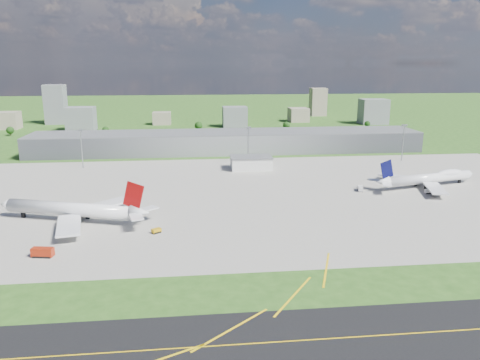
{
  "coord_description": "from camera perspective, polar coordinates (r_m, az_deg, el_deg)",
  "views": [
    {
      "loc": [
        -29.66,
        -196.18,
        67.24
      ],
      "look_at": [
        -4.3,
        35.58,
        9.0
      ],
      "focal_mm": 35.0,
      "sensor_mm": 36.0,
      "label": 1
    }
  ],
  "objects": [
    {
      "name": "tree_far_w",
      "position": [
        500.19,
        -26.23,
        5.46
      ],
      "size": [
        7.2,
        7.2,
        8.8
      ],
      "color": "#382314",
      "rests_on": "ground"
    },
    {
      "name": "ground",
      "position": [
        353.89,
        -1.32,
        3.07
      ],
      "size": [
        1400.0,
        1400.0,
        0.0
      ],
      "primitive_type": "plane",
      "color": "#295119",
      "rests_on": "ground"
    },
    {
      "name": "bldg_tall_e",
      "position": [
        631.39,
        9.49,
        9.36
      ],
      "size": [
        20.0,
        18.0,
        36.0
      ],
      "primitive_type": "cube",
      "color": "gray",
      "rests_on": "ground"
    },
    {
      "name": "bldg_c",
      "position": [
        511.7,
        -0.64,
        7.71
      ],
      "size": [
        26.0,
        20.0,
        22.0
      ],
      "primitive_type": "cube",
      "color": "slate",
      "rests_on": "ground"
    },
    {
      "name": "apron",
      "position": [
        248.73,
        3.17,
        -1.67
      ],
      "size": [
        360.0,
        190.0,
        0.08
      ],
      "primitive_type": "cube",
      "color": "gray",
      "rests_on": "ground"
    },
    {
      "name": "tree_c",
      "position": [
        480.21,
        -5.07,
        6.62
      ],
      "size": [
        8.1,
        8.1,
        9.9
      ],
      "color": "#382314",
      "rests_on": "ground"
    },
    {
      "name": "mast_west",
      "position": [
        322.85,
        -18.81,
        4.45
      ],
      "size": [
        3.5,
        2.0,
        25.9
      ],
      "color": "gray",
      "rests_on": "ground"
    },
    {
      "name": "bldg_cw",
      "position": [
        540.4,
        -9.5,
        7.43
      ],
      "size": [
        20.0,
        18.0,
        14.0
      ],
      "primitive_type": "cube",
      "color": "gray",
      "rests_on": "ground"
    },
    {
      "name": "mast_center",
      "position": [
        317.58,
        1.01,
        5.05
      ],
      "size": [
        3.5,
        2.0,
        25.9
      ],
      "color": "gray",
      "rests_on": "ground"
    },
    {
      "name": "tree_e",
      "position": [
        485.54,
        5.69,
        6.65
      ],
      "size": [
        7.65,
        7.65,
        9.35
      ],
      "color": "#382314",
      "rests_on": "ground"
    },
    {
      "name": "tree_w",
      "position": [
        472.26,
        -16.07,
        5.89
      ],
      "size": [
        6.75,
        6.75,
        8.25
      ],
      "color": "#382314",
      "rests_on": "ground"
    },
    {
      "name": "mast_east",
      "position": [
        348.83,
        19.32,
        5.07
      ],
      "size": [
        3.5,
        2.0,
        25.9
      ],
      "color": "gray",
      "rests_on": "ground"
    },
    {
      "name": "tree_far_e",
      "position": [
        520.99,
        15.26,
        6.62
      ],
      "size": [
        6.3,
        6.3,
        7.7
      ],
      "color": "#382314",
      "rests_on": "ground"
    },
    {
      "name": "airliner_red_twin",
      "position": [
        216.09,
        -19.49,
        -3.48
      ],
      "size": [
        69.66,
        53.01,
        19.64
      ],
      "rotation": [
        0.0,
        0.0,
        2.82
      ],
      "color": "white",
      "rests_on": "ground"
    },
    {
      "name": "terminal",
      "position": [
        367.28,
        -1.53,
        4.66
      ],
      "size": [
        300.0,
        42.0,
        15.0
      ],
      "primitive_type": "cube",
      "color": "gray",
      "rests_on": "ground"
    },
    {
      "name": "van_white_far",
      "position": [
        267.55,
        22.05,
        -1.32
      ],
      "size": [
        4.47,
        2.4,
        2.27
      ],
      "rotation": [
        0.0,
        0.0,
        -0.08
      ],
      "color": "white",
      "rests_on": "ground"
    },
    {
      "name": "fire_truck",
      "position": [
        182.72,
        -22.92,
        -8.16
      ],
      "size": [
        8.09,
        4.23,
        3.43
      ],
      "rotation": [
        0.0,
        0.0,
        -0.18
      ],
      "color": "#9C220B",
      "rests_on": "ground"
    },
    {
      "name": "bldg_far_w",
      "position": [
        553.23,
        -26.51,
        6.52
      ],
      "size": [
        24.0,
        20.0,
        18.0
      ],
      "primitive_type": "cube",
      "color": "gray",
      "rests_on": "ground"
    },
    {
      "name": "bldg_tall_w",
      "position": [
        577.91,
        -21.55,
        8.57
      ],
      "size": [
        22.0,
        20.0,
        44.0
      ],
      "primitive_type": "cube",
      "color": "slate",
      "rests_on": "ground"
    },
    {
      "name": "ops_building",
      "position": [
        305.44,
        1.35,
        2.07
      ],
      "size": [
        26.0,
        16.0,
        8.0
      ],
      "primitive_type": "cube",
      "color": "silver",
      "rests_on": "ground"
    },
    {
      "name": "tug_yellow",
      "position": [
        194.49,
        -10.16,
        -6.13
      ],
      "size": [
        4.33,
        3.87,
        1.86
      ],
      "rotation": [
        0.0,
        0.0,
        0.58
      ],
      "color": "#C6920B",
      "rests_on": "ground"
    },
    {
      "name": "van_white_near",
      "position": [
        261.31,
        14.47,
        -1.03
      ],
      "size": [
        3.67,
        5.76,
        2.69
      ],
      "rotation": [
        0.0,
        0.0,
        1.3
      ],
      "color": "silver",
      "rests_on": "ground"
    },
    {
      "name": "bldg_ce",
      "position": [
        564.47,
        7.14,
        7.89
      ],
      "size": [
        22.0,
        24.0,
        16.0
      ],
      "primitive_type": "cube",
      "color": "gray",
      "rests_on": "ground"
    },
    {
      "name": "airliner_blue_quad",
      "position": [
        281.75,
        22.05,
        0.2
      ],
      "size": [
        66.38,
        51.17,
        17.57
      ],
      "rotation": [
        0.0,
        0.0,
        0.25
      ],
      "color": "white",
      "rests_on": "ground"
    },
    {
      "name": "bldg_w",
      "position": [
        511.29,
        -18.82,
        7.08
      ],
      "size": [
        28.0,
        22.0,
        24.0
      ],
      "primitive_type": "cube",
      "color": "slate",
      "rests_on": "ground"
    },
    {
      "name": "bldg_e",
      "position": [
        559.67,
        15.95,
        8.03
      ],
      "size": [
        30.0,
        22.0,
        28.0
      ],
      "primitive_type": "cube",
      "color": "slate",
      "rests_on": "ground"
    }
  ]
}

